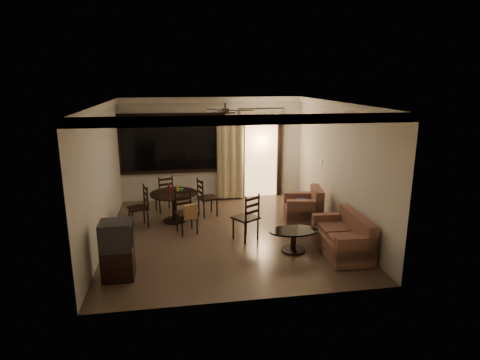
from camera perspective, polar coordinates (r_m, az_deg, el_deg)
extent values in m
plane|color=#7F6651|center=(8.82, -1.96, -7.59)|extent=(5.50, 5.50, 0.00)
plane|color=beige|center=(11.08, -3.88, 4.46)|extent=(5.00, 0.00, 5.00)
plane|color=beige|center=(5.78, 1.48, -4.73)|extent=(5.00, 0.00, 5.00)
plane|color=beige|center=(8.46, -19.08, 0.62)|extent=(0.00, 5.50, 5.50)
plane|color=beige|center=(9.05, 13.85, 1.85)|extent=(0.00, 5.50, 5.50)
plane|color=white|center=(8.20, -2.13, 10.89)|extent=(5.50, 5.50, 0.00)
cube|color=black|center=(10.97, -9.63, 5.12)|extent=(2.70, 0.04, 1.45)
cylinder|color=black|center=(10.79, -9.27, 9.29)|extent=(3.20, 0.03, 0.03)
cube|color=#FFC684|center=(11.31, 3.00, 2.86)|extent=(0.91, 0.03, 2.08)
cube|color=white|center=(10.02, 11.41, 2.58)|extent=(0.02, 0.18, 0.12)
cylinder|color=black|center=(8.20, -2.13, 10.47)|extent=(0.03, 0.03, 0.12)
cylinder|color=black|center=(8.21, -2.12, 9.84)|extent=(0.16, 0.16, 0.08)
cylinder|color=black|center=(9.48, -9.40, -1.92)|extent=(1.10, 1.10, 0.04)
cylinder|color=black|center=(9.57, -9.32, -3.82)|extent=(0.11, 0.11, 0.64)
cylinder|color=black|center=(9.68, -9.24, -5.66)|extent=(0.55, 0.55, 0.03)
cylinder|color=maroon|center=(9.46, -10.05, -1.16)|extent=(0.06, 0.06, 0.22)
cylinder|color=orange|center=(9.43, -8.91, -1.29)|extent=(0.06, 0.06, 0.18)
cube|color=#257D40|center=(9.63, -8.47, -1.35)|extent=(0.14, 0.10, 0.05)
cube|color=black|center=(9.33, -14.31, -3.86)|extent=(0.53, 0.53, 0.04)
cube|color=black|center=(9.82, -4.63, -2.54)|extent=(0.53, 0.53, 0.04)
cube|color=black|center=(8.77, -7.59, -4.69)|extent=(0.53, 0.53, 0.04)
cube|color=tan|center=(8.54, -7.09, -4.51)|extent=(0.29, 0.16, 0.32)
cube|color=black|center=(10.27, -10.75, -1.99)|extent=(0.53, 0.53, 0.04)
cube|color=black|center=(7.18, -16.91, -11.25)|extent=(0.53, 0.48, 0.53)
cube|color=black|center=(6.98, -17.21, -7.52)|extent=(0.53, 0.48, 0.47)
cube|color=black|center=(6.95, -15.02, -7.46)|extent=(0.02, 0.38, 0.32)
cube|color=#44291F|center=(8.03, 14.22, -8.81)|extent=(0.79, 1.44, 0.36)
cube|color=#44291F|center=(8.03, 16.27, -6.69)|extent=(0.21, 1.42, 0.58)
cube|color=#44291F|center=(7.43, 16.13, -9.38)|extent=(0.76, 0.18, 0.44)
cube|color=#44291F|center=(8.51, 12.71, -6.10)|extent=(0.76, 0.18, 0.44)
cube|color=#44291F|center=(7.94, 14.01, -7.48)|extent=(0.56, 1.25, 0.11)
cube|color=#44291F|center=(9.48, 8.90, -4.81)|extent=(0.95, 0.95, 0.39)
cube|color=#44291F|center=(9.43, 10.86, -2.96)|extent=(0.33, 0.84, 0.63)
cube|color=#44291F|center=(9.11, 9.23, -4.33)|extent=(0.84, 0.31, 0.48)
cube|color=#44291F|center=(9.72, 8.68, -3.12)|extent=(0.84, 0.31, 0.48)
cube|color=#44291F|center=(9.40, 8.66, -3.54)|extent=(0.68, 0.72, 0.12)
ellipsoid|color=#122450|center=(9.37, 8.69, -2.91)|extent=(0.35, 0.29, 0.10)
ellipsoid|color=black|center=(7.89, 7.66, -7.19)|extent=(0.98, 0.59, 0.03)
cylinder|color=black|center=(7.97, 7.61, -8.56)|extent=(0.11, 0.11, 0.39)
cylinder|color=black|center=(8.05, 7.57, -9.81)|extent=(0.48, 0.48, 0.03)
cube|color=black|center=(8.34, 0.80, -5.39)|extent=(0.62, 0.62, 0.04)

